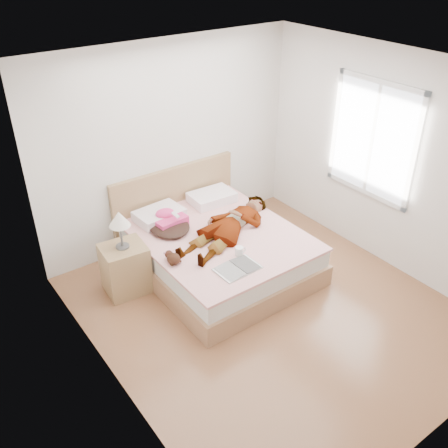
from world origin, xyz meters
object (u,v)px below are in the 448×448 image
at_px(towel, 168,219).
at_px(plush_toy, 173,258).
at_px(bed, 215,247).
at_px(coffee_mug, 239,251).
at_px(phone, 176,215).
at_px(nightstand, 125,265).
at_px(magazine, 238,268).
at_px(woman, 229,222).

bearing_deg(towel, plush_toy, -117.04).
bearing_deg(bed, coffee_mug, -97.09).
distance_m(phone, coffee_mug, 0.94).
bearing_deg(nightstand, towel, 17.66).
bearing_deg(plush_toy, towel, 62.96).
relative_size(phone, towel, 0.25).
height_order(phone, magazine, phone).
bearing_deg(woman, plush_toy, -99.73).
bearing_deg(nightstand, phone, 6.83).
xyz_separation_m(plush_toy, nightstand, (-0.35, 0.49, -0.23)).
bearing_deg(phone, magazine, -105.58).
relative_size(phone, coffee_mug, 0.77).
relative_size(phone, nightstand, 0.10).
bearing_deg(plush_toy, bed, 19.56).
distance_m(woman, nightstand, 1.32).
distance_m(coffee_mug, plush_toy, 0.74).
height_order(towel, nightstand, nightstand).
bearing_deg(magazine, towel, 96.21).
distance_m(woman, phone, 0.65).
bearing_deg(coffee_mug, nightstand, 142.33).
bearing_deg(coffee_mug, woman, 65.68).
relative_size(bed, coffee_mug, 15.25).
height_order(towel, coffee_mug, towel).
bearing_deg(woman, magazine, -51.06).
xyz_separation_m(bed, towel, (-0.38, 0.45, 0.32)).
bearing_deg(magazine, coffee_mug, 48.45).
bearing_deg(magazine, nightstand, 130.58).
xyz_separation_m(magazine, nightstand, (-0.85, 1.00, -0.17)).
relative_size(magazine, coffee_mug, 3.50).
distance_m(phone, magazine, 1.11).
bearing_deg(magazine, woman, 59.94).
bearing_deg(magazine, phone, 95.42).
distance_m(bed, plush_toy, 0.85).
xyz_separation_m(woman, towel, (-0.53, 0.54, -0.03)).
relative_size(towel, coffee_mug, 3.08).
bearing_deg(towel, bed, -49.80).
height_order(phone, nightstand, nightstand).
height_order(towel, plush_toy, towel).
xyz_separation_m(towel, coffee_mug, (0.31, -1.02, -0.03)).
distance_m(towel, plush_toy, 0.81).
bearing_deg(nightstand, coffee_mug, -37.67).
height_order(coffee_mug, plush_toy, plush_toy).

